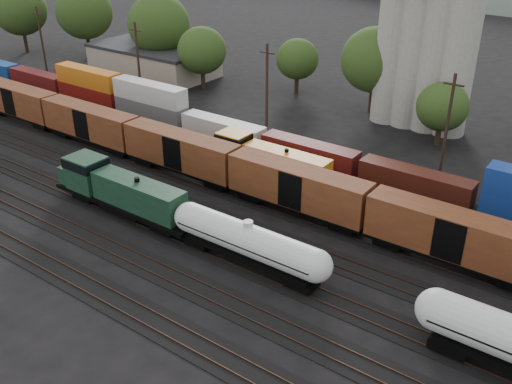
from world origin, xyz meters
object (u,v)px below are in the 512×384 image
Objects in this scene: green_locomotive at (117,189)px; orange_locomotive at (264,159)px; grain_silo at (424,45)px; tank_car_a at (248,242)px.

green_locomotive is 16.70m from orange_locomotive.
tank_car_a is at bearing -87.73° from grain_silo.
tank_car_a is 17.43m from orange_locomotive.
green_locomotive reaches higher than orange_locomotive.
green_locomotive is at bearing -116.09° from orange_locomotive.
tank_car_a is 41.96m from grain_silo.
orange_locomotive is at bearing -105.57° from grain_silo.
tank_car_a is (16.21, 0.00, -0.17)m from green_locomotive.
grain_silo is (7.24, 26.00, 8.81)m from orange_locomotive.
grain_silo is (14.59, 41.00, 8.59)m from green_locomotive.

